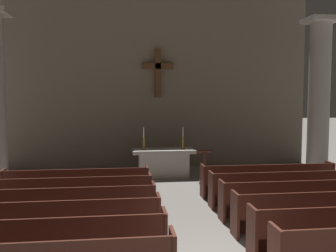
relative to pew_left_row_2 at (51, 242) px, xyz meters
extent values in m
cube|color=#4C2319|center=(0.00, 0.04, -0.05)|extent=(3.82, 0.40, 0.05)
cube|color=#4C2319|center=(0.00, -0.18, 0.22)|extent=(3.82, 0.05, 0.50)
cube|color=#4C2319|center=(1.94, 0.02, 0.00)|extent=(0.06, 0.50, 0.95)
cube|color=#4C2319|center=(0.00, 1.09, -0.05)|extent=(3.82, 0.40, 0.05)
cube|color=#4C2319|center=(0.00, 0.86, 0.22)|extent=(3.82, 0.05, 0.50)
cube|color=#4C2319|center=(0.00, 1.27, -0.28)|extent=(3.82, 0.04, 0.40)
cube|color=#4C2319|center=(1.94, 1.07, 0.00)|extent=(0.06, 0.50, 0.95)
cube|color=#4C2319|center=(0.00, 2.14, -0.05)|extent=(3.82, 0.40, 0.05)
cube|color=#4C2319|center=(0.00, 1.91, 0.22)|extent=(3.82, 0.05, 0.50)
cube|color=#4C2319|center=(0.00, 2.32, -0.28)|extent=(3.82, 0.04, 0.40)
cube|color=#4C2319|center=(1.94, 2.12, 0.00)|extent=(0.06, 0.50, 0.95)
cube|color=#4C2319|center=(0.00, 3.19, -0.05)|extent=(3.82, 0.40, 0.05)
cube|color=#4C2319|center=(0.00, 2.96, 0.22)|extent=(3.82, 0.05, 0.50)
cube|color=#4C2319|center=(0.00, 3.37, -0.28)|extent=(3.82, 0.04, 0.40)
cube|color=#4C2319|center=(1.94, 3.17, 0.00)|extent=(0.06, 0.50, 0.95)
cube|color=#4C2319|center=(0.00, 4.24, -0.05)|extent=(3.82, 0.40, 0.05)
cube|color=#4C2319|center=(0.00, 4.01, 0.22)|extent=(3.82, 0.05, 0.50)
cube|color=#4C2319|center=(0.00, 4.42, -0.28)|extent=(3.82, 0.04, 0.40)
cube|color=#4C2319|center=(1.94, 4.22, 0.00)|extent=(0.06, 0.50, 0.95)
cube|color=#4C2319|center=(-1.94, 4.22, 0.00)|extent=(0.06, 0.50, 0.95)
cube|color=#4C2319|center=(3.54, 0.02, 0.00)|extent=(0.06, 0.50, 0.95)
cube|color=#4C2319|center=(5.48, 1.09, -0.05)|extent=(3.82, 0.40, 0.05)
cube|color=#4C2319|center=(5.48, 0.86, 0.22)|extent=(3.82, 0.05, 0.50)
cube|color=#4C2319|center=(5.48, 1.27, -0.28)|extent=(3.82, 0.04, 0.40)
cube|color=#4C2319|center=(3.54, 1.07, 0.00)|extent=(0.06, 0.50, 0.95)
cube|color=#4C2319|center=(5.48, 2.14, -0.05)|extent=(3.82, 0.40, 0.05)
cube|color=#4C2319|center=(5.48, 1.91, 0.22)|extent=(3.82, 0.05, 0.50)
cube|color=#4C2319|center=(5.48, 2.32, -0.28)|extent=(3.82, 0.04, 0.40)
cube|color=#4C2319|center=(3.54, 2.12, 0.00)|extent=(0.06, 0.50, 0.95)
cube|color=#4C2319|center=(5.48, 3.19, -0.05)|extent=(3.82, 0.40, 0.05)
cube|color=#4C2319|center=(5.48, 2.96, 0.22)|extent=(3.82, 0.05, 0.50)
cube|color=#4C2319|center=(5.48, 3.37, -0.28)|extent=(3.82, 0.04, 0.40)
cube|color=#4C2319|center=(3.54, 3.17, 0.00)|extent=(0.06, 0.50, 0.95)
cube|color=#4C2319|center=(5.48, 4.24, -0.05)|extent=(3.82, 0.40, 0.05)
cube|color=#4C2319|center=(5.48, 4.01, 0.22)|extent=(3.82, 0.05, 0.50)
cube|color=#4C2319|center=(5.48, 4.42, -0.28)|extent=(3.82, 0.04, 0.40)
cube|color=#4C2319|center=(3.54, 4.22, 0.00)|extent=(0.06, 0.50, 0.95)
cube|color=#4C2319|center=(7.42, 4.22, 0.00)|extent=(0.06, 0.50, 0.95)
cube|color=#ADA89E|center=(8.33, 6.70, -0.38)|extent=(1.06, 1.06, 0.20)
cylinder|color=#ADA89E|center=(8.33, 6.70, 2.28)|extent=(0.76, 0.76, 5.51)
cube|color=#ADA89E|center=(8.33, 6.70, 5.11)|extent=(1.14, 1.14, 0.16)
cube|color=#BCB7AD|center=(2.74, 7.11, -0.04)|extent=(1.76, 0.72, 0.88)
cube|color=#BCB7AD|center=(2.74, 7.11, 0.46)|extent=(2.20, 0.90, 0.12)
cube|color=silver|center=(2.74, 7.11, 0.53)|extent=(2.09, 0.86, 0.01)
cylinder|color=#B79338|center=(2.04, 7.11, 0.54)|extent=(0.16, 0.16, 0.02)
cylinder|color=#B79338|center=(2.04, 7.11, 0.75)|extent=(0.07, 0.07, 0.43)
cylinder|color=silver|center=(2.04, 7.11, 1.14)|extent=(0.04, 0.04, 0.35)
cylinder|color=#B79338|center=(3.44, 7.11, 0.54)|extent=(0.16, 0.16, 0.02)
cylinder|color=#B79338|center=(3.44, 7.11, 0.75)|extent=(0.07, 0.07, 0.43)
cylinder|color=silver|center=(3.44, 7.11, 1.14)|extent=(0.04, 0.04, 0.35)
cube|color=gray|center=(2.74, 9.27, 2.97)|extent=(12.40, 0.25, 6.89)
cube|color=brown|center=(2.74, 9.03, 3.31)|extent=(0.23, 0.23, 1.92)
cube|color=brown|center=(2.74, 9.03, 3.60)|extent=(1.23, 0.23, 0.23)
cylinder|color=#4C2319|center=(3.97, 5.91, -0.46)|extent=(0.36, 0.36, 0.04)
cylinder|color=#4C2319|center=(3.97, 5.91, 0.05)|extent=(0.10, 0.10, 1.05)
cube|color=#4C2319|center=(3.97, 5.91, 0.60)|extent=(0.44, 0.31, 0.15)
camera|label=1|loc=(1.16, -6.66, 2.50)|focal=41.98mm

